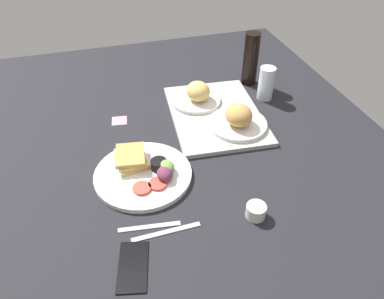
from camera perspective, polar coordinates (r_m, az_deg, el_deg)
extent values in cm
cube|color=black|center=(122.70, -1.61, -1.65)|extent=(190.00, 150.00, 3.00)
cube|color=#B2B2AD|center=(140.36, 3.67, 5.49)|extent=(47.41, 36.37, 1.60)
cylinder|color=white|center=(146.13, 0.53, 7.80)|extent=(19.89, 19.89, 1.40)
ellipsoid|color=#DBB266|center=(143.30, 0.97, 9.10)|extent=(10.54, 9.10, 7.18)
cylinder|color=white|center=(133.52, 7.14, 4.01)|extent=(21.16, 21.16, 1.40)
ellipsoid|color=tan|center=(130.25, 7.31, 5.37)|extent=(11.02, 9.52, 7.51)
cylinder|color=white|center=(115.09, -7.65, -3.92)|extent=(30.43, 30.43, 1.60)
cube|color=#DBB266|center=(118.43, -9.54, -1.68)|extent=(12.37, 10.74, 1.40)
cube|color=#B2C66B|center=(117.65, -9.60, -1.24)|extent=(11.26, 9.32, 1.00)
cube|color=tan|center=(116.88, -9.67, -0.80)|extent=(12.21, 10.53, 1.40)
cylinder|color=#D14738|center=(109.26, -7.84, -6.00)|extent=(5.60, 5.60, 0.80)
cylinder|color=#D14738|center=(110.00, -5.39, -5.36)|extent=(5.60, 5.60, 0.80)
cylinder|color=black|center=(114.60, -5.21, -2.34)|extent=(5.20, 5.20, 3.00)
cylinder|color=#EFEACC|center=(113.87, -5.24, -1.93)|extent=(4.26, 4.26, 0.60)
ellipsoid|color=#729E4C|center=(112.99, -3.99, -2.79)|extent=(6.00, 4.80, 3.60)
ellipsoid|color=#6B2D47|center=(110.86, -4.28, -3.82)|extent=(6.00, 4.80, 3.60)
cylinder|color=silver|center=(151.20, 11.52, 10.10)|extent=(6.24, 6.24, 13.50)
cylinder|color=black|center=(159.44, 9.16, 13.82)|extent=(6.40, 6.40, 22.33)
cylinder|color=silver|center=(103.82, 9.96, -9.45)|extent=(5.60, 5.60, 4.00)
cube|color=#B7B7BC|center=(101.80, -6.68, -11.86)|extent=(3.60, 17.04, 0.50)
cube|color=#B7B7BC|center=(100.30, -4.05, -12.70)|extent=(1.74, 19.02, 0.50)
cube|color=black|center=(95.04, -9.24, -17.53)|extent=(15.65, 10.25, 0.80)
cube|color=pink|center=(140.74, -11.29, 4.46)|extent=(6.33, 6.33, 0.12)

